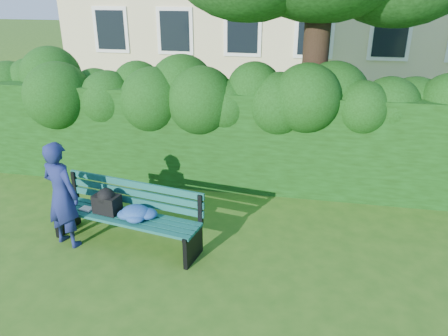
# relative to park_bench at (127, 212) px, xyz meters

# --- Properties ---
(ground) EXTENTS (80.00, 80.00, 0.00)m
(ground) POSITION_rel_park_bench_xyz_m (1.26, 0.22, -0.50)
(ground) COLOR #2D5916
(ground) RESTS_ON ground
(hedge) EXTENTS (10.00, 1.00, 1.80)m
(hedge) POSITION_rel_park_bench_xyz_m (1.26, 2.42, 0.40)
(hedge) COLOR black
(hedge) RESTS_ON ground
(park_bench) EXTENTS (2.29, 0.96, 0.89)m
(park_bench) POSITION_rel_park_bench_xyz_m (0.00, 0.00, 0.00)
(park_bench) COLOR #0D413F
(park_bench) RESTS_ON ground
(man_reading) EXTENTS (0.66, 0.53, 1.57)m
(man_reading) POSITION_rel_park_bench_xyz_m (-0.86, -0.18, 0.28)
(man_reading) COLOR navy
(man_reading) RESTS_ON ground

